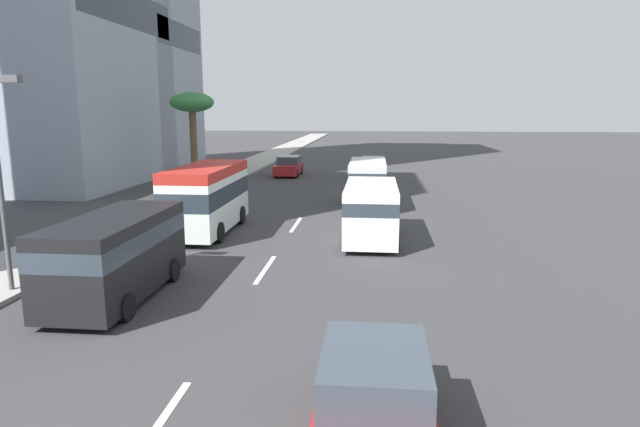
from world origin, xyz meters
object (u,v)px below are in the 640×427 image
Objects in this scene: minibus_lead at (207,196)px; car_fourth at (373,168)px; car_sixth at (374,400)px; pedestrian_near_lamp at (190,178)px; van_seventh at (116,252)px; van_second at (368,181)px; palm_tree at (192,106)px; car_third at (289,166)px; van_fifth at (371,209)px; street_lamp at (1,158)px.

minibus_lead is 20.61m from car_fourth.
car_sixth is 26.88m from pedestrian_near_lamp.
van_seventh is at bearing -0.06° from minibus_lead.
van_second reaches higher than pedestrian_near_lamp.
car_sixth is at bearing 26.26° from minibus_lead.
palm_tree reaches higher than van_second.
palm_tree reaches higher than car_fourth.
car_third is 11.83m from pedestrian_near_lamp.
van_fifth is at bearing 83.53° from minibus_lead.
palm_tree is at bearing -159.42° from minibus_lead.
van_second reaches higher than car_fourth.
van_second is at bearing 134.95° from minibus_lead.
minibus_lead is 9.28m from street_lamp.
pedestrian_near_lamp is 6.08m from palm_tree.
pedestrian_near_lamp is (2.99, 10.97, -0.33)m from van_second.
car_sixth is at bearing -178.94° from van_second.
car_third is at bearing 179.24° from minibus_lead.
minibus_lead is at bearing 83.53° from van_fifth.
street_lamp is (-15.21, 9.88, 2.51)m from van_second.
car_sixth is (-21.36, -0.40, -0.65)m from van_second.
van_seventh reaches higher than pedestrian_near_lamp.
car_sixth is 0.64× the size of palm_tree.
van_second is 0.99× the size of van_seventh.
minibus_lead is 9.60m from van_second.
pedestrian_near_lamp is 0.29× the size of street_lamp.
van_fifth reaches higher than pedestrian_near_lamp.
car_fourth is at bearing -20.02° from street_lamp.
van_fifth is 0.98× the size of van_seventh.
pedestrian_near_lamp is at bearing -156.87° from minibus_lead.
pedestrian_near_lamp is (18.17, 4.17, -0.24)m from van_seventh.
van_second is at bearing 25.06° from car_third.
car_fourth is 14.21m from palm_tree.
car_sixth is (-33.94, -0.15, 0.00)m from car_fourth.
car_fourth is 0.71× the size of street_lamp.
van_second is 11.38m from pedestrian_near_lamp.
pedestrian_near_lamp is at bearing 74.75° from van_second.
car_sixth is at bearing -48.34° from pedestrian_near_lamp.
palm_tree is at bearing 5.44° from street_lamp.
car_third is 6.90m from car_fourth.
van_fifth is 1.32× the size of car_sixth.
minibus_lead is 1.19× the size of van_fifth.
minibus_lead is at bearing 179.94° from van_seventh.
car_third is 2.59× the size of pedestrian_near_lamp.
car_third is 22.58m from van_fifth.
minibus_lead is at bearing 26.26° from car_sixth.
car_sixth is at bearing -156.45° from palm_tree.
car_third is at bearing 25.06° from van_second.
minibus_lead is at bearing -159.42° from palm_tree.
car_third is 0.83× the size of van_seventh.
van_second reaches higher than car_third.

